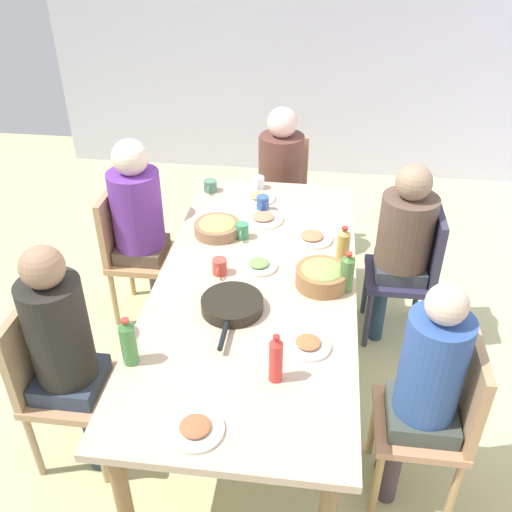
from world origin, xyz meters
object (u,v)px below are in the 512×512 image
(person_2, at_px, (139,216))
(person_0, at_px, (64,343))
(chair_0, at_px, (54,377))
(bottle_3, at_px, (343,246))
(chair_1, at_px, (281,189))
(bowl_1, at_px, (322,276))
(person_4, at_px, (403,238))
(plate_2, at_px, (259,265))
(serving_pan, at_px, (232,305))
(bottle_1, at_px, (128,342))
(bottle_0, at_px, (276,359))
(chair_3, at_px, (440,415))
(bowl_0, at_px, (217,227))
(plate_3, at_px, (263,218))
(plate_0, at_px, (259,197))
(cup_0, at_px, (242,231))
(chair_2, at_px, (130,248))
(bottle_2, at_px, (347,273))
(cup_4, at_px, (220,267))
(person_1, at_px, (281,169))
(cup_1, at_px, (210,186))
(plate_5, at_px, (195,429))
(plate_4, at_px, (308,344))
(dining_table, at_px, (256,290))
(person_3, at_px, (426,381))
(cup_3, at_px, (258,183))
(chair_4, at_px, (413,268))
(plate_1, at_px, (312,237))

(person_2, bearing_deg, person_0, 0.09)
(chair_0, relative_size, bottle_3, 4.18)
(chair_1, xyz_separation_m, bowl_1, (1.54, 0.34, 0.30))
(person_4, relative_size, plate_2, 5.93)
(serving_pan, xyz_separation_m, bottle_1, (0.41, -0.37, 0.08))
(bottle_0, bearing_deg, serving_pan, -149.37)
(chair_3, bearing_deg, bowl_0, -130.65)
(plate_3, height_order, bottle_0, bottle_0)
(serving_pan, bearing_deg, plate_0, -179.35)
(plate_3, bearing_deg, cup_0, -23.47)
(chair_0, xyz_separation_m, bottle_0, (0.11, 1.07, 0.35))
(chair_2, relative_size, bottle_2, 4.02)
(chair_1, distance_m, cup_4, 1.55)
(person_0, distance_m, person_1, 2.18)
(chair_3, distance_m, person_4, 1.18)
(plate_2, xyz_separation_m, cup_4, (0.09, -0.20, 0.03))
(plate_2, xyz_separation_m, bottle_3, (-0.11, 0.44, 0.09))
(person_0, height_order, bowl_0, person_0)
(chair_2, relative_size, cup_1, 7.35)
(plate_0, height_order, plate_5, same)
(person_4, xyz_separation_m, bowl_0, (0.14, -1.09, 0.07))
(plate_2, distance_m, bowl_1, 0.36)
(bottle_0, bearing_deg, bottle_3, 163.50)
(person_2, relative_size, plate_4, 6.03)
(plate_3, bearing_deg, chair_2, -86.76)
(person_4, bearing_deg, plate_4, -25.92)
(dining_table, bearing_deg, bottle_1, -34.49)
(person_3, height_order, plate_2, person_3)
(plate_4, bearing_deg, person_3, 78.38)
(plate_4, distance_m, cup_3, 1.58)
(dining_table, xyz_separation_m, plate_5, (1.00, -0.10, 0.08))
(dining_table, bearing_deg, chair_4, 122.87)
(chair_3, bearing_deg, person_3, -90.00)
(chair_4, distance_m, cup_3, 1.16)
(plate_5, height_order, cup_4, cup_4)
(cup_1, bearing_deg, bottle_3, 49.93)
(cup_1, bearing_deg, plate_0, 77.26)
(bowl_1, distance_m, cup_3, 1.15)
(person_3, xyz_separation_m, plate_5, (0.42, -0.91, 0.06))
(person_1, distance_m, cup_1, 0.65)
(serving_pan, bearing_deg, plate_4, 60.52)
(chair_2, bearing_deg, plate_1, 83.21)
(person_2, height_order, person_4, person_2)
(chair_4, xyz_separation_m, bottle_2, (0.61, -0.44, 0.35))
(plate_0, height_order, plate_3, same)
(chair_3, bearing_deg, cup_1, -139.37)
(plate_2, bearing_deg, person_1, 179.97)
(person_0, relative_size, bowl_0, 4.60)
(person_3, relative_size, bowl_0, 4.46)
(dining_table, bearing_deg, plate_4, 31.87)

